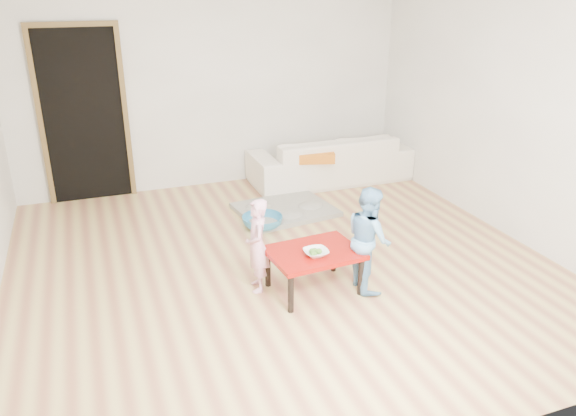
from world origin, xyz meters
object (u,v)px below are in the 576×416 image
red_table (314,270)px  child_pink (257,246)px  sofa (330,158)px  bowl (316,253)px  child_blue (369,238)px  basin (262,222)px

red_table → child_pink: 0.54m
red_table → sofa: bearing=63.1°
sofa → bowl: sofa is taller
child_pink → child_blue: size_ratio=0.90×
child_pink → child_blue: (0.92, -0.29, 0.05)m
basin → sofa: bearing=41.8°
basin → child_blue: bearing=-72.5°
bowl → sofa: bearing=63.5°
basin → bowl: bearing=-90.3°
bowl → child_pink: (-0.43, 0.28, 0.01)m
sofa → bowl: 3.03m
sofa → child_blue: 2.86m
sofa → red_table: bearing=63.0°
sofa → child_pink: size_ratio=2.54×
child_pink → basin: size_ratio=1.88×
red_table → basin: size_ratio=1.72×
red_table → child_pink: size_ratio=0.91×
sofa → child_blue: child_blue is taller
child_blue → basin: 1.65m
bowl → basin: bearing=89.7°
sofa → red_table: sofa is taller
sofa → bowl: bearing=63.4°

